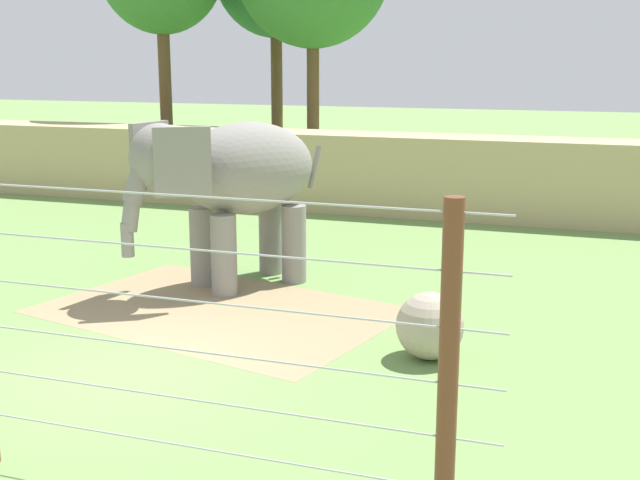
# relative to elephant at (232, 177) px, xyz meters

# --- Properties ---
(ground_plane) EXTENTS (120.00, 120.00, 0.00)m
(ground_plane) POSITION_rel_elephant_xyz_m (0.37, -4.54, -2.13)
(ground_plane) COLOR #6B8E4C
(dirt_patch) EXTENTS (6.70, 5.24, 0.01)m
(dirt_patch) POSITION_rel_elephant_xyz_m (0.40, -1.54, -2.12)
(dirt_patch) COLOR #937F5B
(dirt_patch) RESTS_ON ground
(embankment_wall) EXTENTS (36.00, 1.80, 2.21)m
(embankment_wall) POSITION_rel_elephant_xyz_m (0.37, 8.49, -1.02)
(embankment_wall) COLOR tan
(embankment_wall) RESTS_ON ground
(elephant) EXTENTS (3.27, 3.84, 3.21)m
(elephant) POSITION_rel_elephant_xyz_m (0.00, 0.00, 0.00)
(elephant) COLOR gray
(elephant) RESTS_ON ground
(enrichment_ball) EXTENTS (1.00, 1.00, 1.00)m
(enrichment_ball) POSITION_rel_elephant_xyz_m (4.36, -2.64, -1.62)
(enrichment_ball) COLOR tan
(enrichment_ball) RESTS_ON ground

